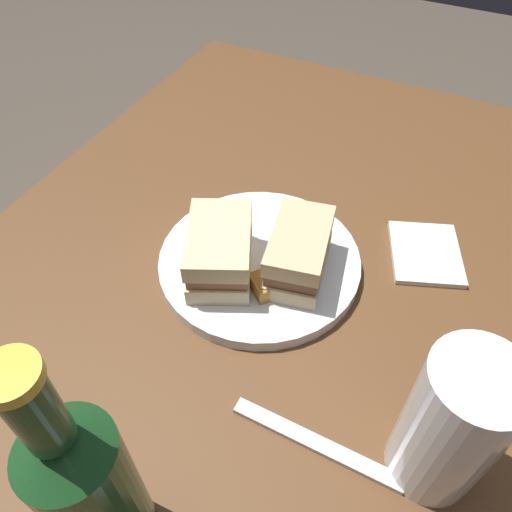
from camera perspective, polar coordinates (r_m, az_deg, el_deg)
The scene contains 12 objects.
ground_plane at distance 1.30m, azimuth -0.21°, elevation -23.53°, with size 6.00×6.00×0.00m, color #4C4238.
dining_table at distance 0.96m, azimuth -0.27°, elevation -16.47°, with size 1.15×0.77×0.73m, color brown.
plate at distance 0.66m, azimuth 0.38°, elevation -0.66°, with size 0.26×0.26×0.02m, color white.
sandwich_half_left at distance 0.62m, azimuth -4.11°, elevation 0.59°, with size 0.14×0.12×0.07m.
sandwich_half_right at distance 0.62m, azimuth 4.85°, elevation 0.42°, with size 0.13×0.09×0.07m.
potato_wedge_front at distance 0.62m, azimuth -3.64°, elevation -1.97°, with size 0.05×0.02×0.02m, color gold.
potato_wedge_middle at distance 0.61m, azimuth 0.77°, elevation -3.40°, with size 0.04×0.02×0.02m, color #B77F33.
potato_wedge_back at distance 0.62m, azimuth 4.85°, elevation -2.86°, with size 0.05×0.02×0.02m, color gold.
pint_glass at distance 0.49m, azimuth 20.82°, elevation -18.05°, with size 0.08×0.08×0.17m.
cider_bottle at distance 0.42m, azimuth -18.00°, elevation -23.84°, with size 0.07×0.07×0.28m.
napkin at distance 0.71m, azimuth 18.58°, elevation 0.30°, with size 0.11×0.09×0.01m, color silver.
fork at distance 0.54m, azimuth 6.82°, elevation -20.26°, with size 0.18×0.02×0.01m, color silver.
Camera 1 is at (0.38, 0.19, 1.23)m, focal length 35.46 mm.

